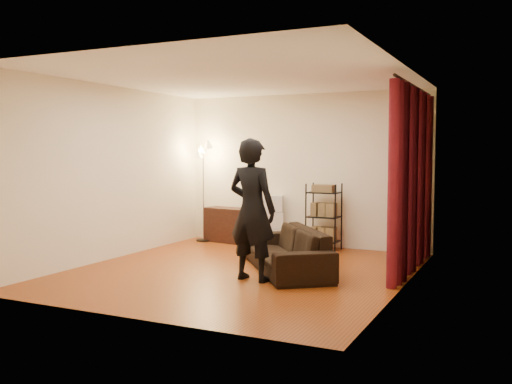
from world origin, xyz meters
The scene contains 14 objects.
floor centered at (0.00, 0.00, 0.00)m, with size 5.00×5.00×0.00m, color #863B0E.
ceiling centered at (0.00, 0.00, 2.70)m, with size 5.00×5.00×0.00m, color white.
wall_back centered at (0.00, 2.50, 1.35)m, with size 5.00×5.00×0.00m, color #EEE2C4.
wall_front centered at (0.00, -2.50, 1.35)m, with size 5.00×5.00×0.00m, color #EEE2C4.
wall_left centered at (-2.25, 0.00, 1.35)m, with size 5.00×5.00×0.00m, color #EEE2C4.
wall_right centered at (2.25, 0.00, 1.35)m, with size 5.00×5.00×0.00m, color #EEE2C4.
curtain_rod centered at (2.15, 1.12, 2.58)m, with size 0.04×0.04×2.65m, color black.
curtain centered at (2.13, 1.12, 1.28)m, with size 0.22×2.65×2.55m, color maroon, non-canonical shape.
sofa centered at (0.58, 0.28, 0.30)m, with size 2.07×0.81×0.61m, color black.
person centered at (0.40, -0.44, 0.92)m, with size 0.67×0.44×1.85m, color black.
media_cabinet centered at (-1.29, 2.23, 0.32)m, with size 1.09×0.41×0.64m, color black.
storage_boxes centered at (-0.52, 2.31, 0.45)m, with size 0.36×0.29×0.90m, color silver, non-canonical shape.
wire_shelf centered at (0.49, 2.17, 0.57)m, with size 0.52×0.36×1.14m, color black, non-canonical shape.
floor_lamp centered at (-1.86, 2.13, 0.92)m, with size 0.33×0.33×1.83m, color silver, non-canonical shape.
Camera 1 is at (3.60, -7.04, 1.67)m, focal length 40.00 mm.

